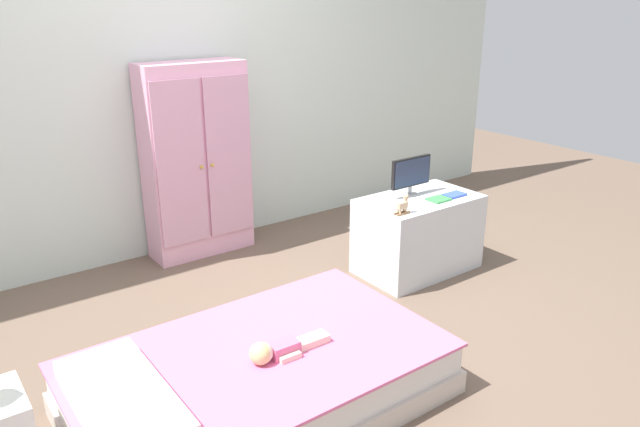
{
  "coord_description": "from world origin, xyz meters",
  "views": [
    {
      "loc": [
        -1.58,
        -2.35,
        1.75
      ],
      "look_at": [
        0.34,
        0.27,
        0.56
      ],
      "focal_mm": 34.04,
      "sensor_mm": 36.0,
      "label": 1
    }
  ],
  "objects_px": {
    "wardrobe": "(197,161)",
    "bed": "(260,379)",
    "rocking_horse_toy": "(403,205)",
    "book_green": "(439,199)",
    "tv_stand": "(418,234)",
    "book_blue": "(454,195)",
    "doll": "(275,350)",
    "tv_monitor": "(411,173)"
  },
  "relations": [
    {
      "from": "wardrobe",
      "to": "bed",
      "type": "bearing_deg",
      "value": -107.82
    },
    {
      "from": "rocking_horse_toy",
      "to": "book_green",
      "type": "bearing_deg",
      "value": 7.78
    },
    {
      "from": "wardrobe",
      "to": "book_green",
      "type": "relative_size",
      "value": 9.89
    },
    {
      "from": "wardrobe",
      "to": "book_green",
      "type": "height_order",
      "value": "wardrobe"
    },
    {
      "from": "tv_stand",
      "to": "rocking_horse_toy",
      "type": "xyz_separation_m",
      "value": [
        -0.3,
        -0.15,
        0.31
      ]
    },
    {
      "from": "rocking_horse_toy",
      "to": "book_blue",
      "type": "height_order",
      "value": "rocking_horse_toy"
    },
    {
      "from": "bed",
      "to": "book_blue",
      "type": "relative_size",
      "value": 10.84
    },
    {
      "from": "doll",
      "to": "tv_stand",
      "type": "relative_size",
      "value": 0.5
    },
    {
      "from": "wardrobe",
      "to": "rocking_horse_toy",
      "type": "relative_size",
      "value": 10.97
    },
    {
      "from": "doll",
      "to": "wardrobe",
      "type": "xyz_separation_m",
      "value": [
        0.52,
        1.81,
        0.37
      ]
    },
    {
      "from": "tv_monitor",
      "to": "bed",
      "type": "bearing_deg",
      "value": -156.38
    },
    {
      "from": "doll",
      "to": "book_green",
      "type": "distance_m",
      "value": 1.7
    },
    {
      "from": "doll",
      "to": "tv_stand",
      "type": "height_order",
      "value": "tv_stand"
    },
    {
      "from": "doll",
      "to": "rocking_horse_toy",
      "type": "height_order",
      "value": "rocking_horse_toy"
    },
    {
      "from": "bed",
      "to": "rocking_horse_toy",
      "type": "xyz_separation_m",
      "value": [
        1.27,
        0.45,
        0.43
      ]
    },
    {
      "from": "bed",
      "to": "tv_monitor",
      "type": "height_order",
      "value": "tv_monitor"
    },
    {
      "from": "tv_monitor",
      "to": "book_blue",
      "type": "bearing_deg",
      "value": -40.65
    },
    {
      "from": "rocking_horse_toy",
      "to": "book_green",
      "type": "relative_size",
      "value": 0.9
    },
    {
      "from": "doll",
      "to": "book_blue",
      "type": "height_order",
      "value": "book_blue"
    },
    {
      "from": "tv_monitor",
      "to": "book_blue",
      "type": "xyz_separation_m",
      "value": [
        0.22,
        -0.19,
        -0.14
      ]
    },
    {
      "from": "tv_monitor",
      "to": "wardrobe",
      "type": "bearing_deg",
      "value": 133.69
    },
    {
      "from": "doll",
      "to": "book_green",
      "type": "bearing_deg",
      "value": 19.66
    },
    {
      "from": "tv_stand",
      "to": "tv_monitor",
      "type": "distance_m",
      "value": 0.41
    },
    {
      "from": "tv_stand",
      "to": "doll",
      "type": "bearing_deg",
      "value": -156.26
    },
    {
      "from": "doll",
      "to": "tv_monitor",
      "type": "relative_size",
      "value": 1.23
    },
    {
      "from": "rocking_horse_toy",
      "to": "book_blue",
      "type": "bearing_deg",
      "value": 5.53
    },
    {
      "from": "tv_stand",
      "to": "book_blue",
      "type": "bearing_deg",
      "value": -27.33
    },
    {
      "from": "rocking_horse_toy",
      "to": "book_green",
      "type": "distance_m",
      "value": 0.36
    },
    {
      "from": "rocking_horse_toy",
      "to": "book_green",
      "type": "height_order",
      "value": "rocking_horse_toy"
    },
    {
      "from": "bed",
      "to": "tv_monitor",
      "type": "distance_m",
      "value": 1.78
    },
    {
      "from": "bed",
      "to": "tv_monitor",
      "type": "relative_size",
      "value": 5.05
    },
    {
      "from": "book_green",
      "to": "tv_stand",
      "type": "bearing_deg",
      "value": 118.84
    },
    {
      "from": "doll",
      "to": "wardrobe",
      "type": "bearing_deg",
      "value": 73.99
    },
    {
      "from": "wardrobe",
      "to": "tv_stand",
      "type": "height_order",
      "value": "wardrobe"
    },
    {
      "from": "doll",
      "to": "tv_monitor",
      "type": "xyz_separation_m",
      "value": [
        1.52,
        0.75,
        0.35
      ]
    },
    {
      "from": "bed",
      "to": "tv_monitor",
      "type": "bearing_deg",
      "value": 23.62
    },
    {
      "from": "book_blue",
      "to": "bed",
      "type": "bearing_deg",
      "value": -164.37
    },
    {
      "from": "wardrobe",
      "to": "tv_monitor",
      "type": "height_order",
      "value": "wardrobe"
    },
    {
      "from": "doll",
      "to": "wardrobe",
      "type": "relative_size",
      "value": 0.29
    },
    {
      "from": "bed",
      "to": "book_blue",
      "type": "bearing_deg",
      "value": 15.63
    },
    {
      "from": "tv_monitor",
      "to": "book_green",
      "type": "relative_size",
      "value": 2.37
    },
    {
      "from": "doll",
      "to": "book_green",
      "type": "xyz_separation_m",
      "value": [
        1.59,
        0.57,
        0.21
      ]
    }
  ]
}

